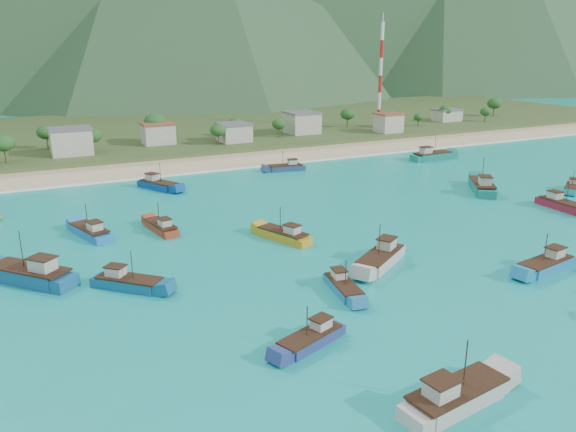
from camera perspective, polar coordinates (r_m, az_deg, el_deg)
name	(u,v)px	position (r m, az deg, el deg)	size (l,w,h in m)	color
ground	(355,267)	(82.09, 6.82, -5.17)	(600.00, 600.00, 0.00)	#0C868A
beach	(194,165)	(151.63, -9.55, 5.16)	(400.00, 18.00, 1.20)	beige
land	(144,133)	(209.96, -14.47, 8.19)	(400.00, 110.00, 2.40)	#385123
surf_line	(205,172)	(142.75, -8.44, 4.47)	(400.00, 2.50, 0.08)	white
village	(160,135)	(172.85, -12.86, 8.05)	(211.72, 27.39, 7.45)	beige
vegetation	(174,132)	(174.35, -11.47, 8.33)	(277.05, 25.34, 9.11)	#235623
radio_tower	(381,75)	(210.10, 9.38, 13.92)	(1.20, 1.20, 36.25)	red
boat_0	(159,185)	(127.69, -13.01, 3.04)	(7.81, 10.98, 6.34)	navy
boat_1	(456,398)	(54.61, 16.65, -17.29)	(11.71, 4.84, 6.72)	#B8B2A8
boat_2	(546,266)	(88.08, 24.74, -4.62)	(10.79, 4.72, 6.16)	#1979B8
boat_3	(161,228)	(98.82, -12.76, -1.20)	(4.24, 9.53, 5.44)	#99371D
boat_4	(311,340)	(61.74, 2.36, -12.47)	(9.13, 5.46, 5.19)	navy
boat_5	(286,168)	(142.59, -0.23, 4.89)	(9.78, 4.34, 5.58)	navy
boat_9	(381,259)	(83.09, 9.39, -4.37)	(11.60, 9.17, 6.85)	beige
boat_12	(31,276)	(83.66, -24.66, -5.53)	(11.60, 12.28, 7.71)	#145483
boat_13	(562,205)	(121.54, 26.07, 0.97)	(3.41, 10.57, 6.19)	maroon
boat_14	(482,187)	(129.27, 19.12, 2.81)	(10.56, 12.85, 7.67)	#136B62
boat_18	(572,188)	(137.67, 26.88, 2.51)	(8.44, 6.72, 5.00)	teal
boat_21	(90,233)	(99.45, -19.43, -1.60)	(5.97, 10.56, 5.99)	blue
boat_22	(128,284)	(77.47, -15.90, -6.62)	(9.11, 8.95, 5.83)	#0D5985
boat_24	(432,156)	(160.74, 14.39, 5.89)	(12.57, 4.13, 7.36)	#117061
boat_25	(284,236)	(92.22, -0.43, -2.04)	(6.46, 10.36, 5.90)	gold
boat_26	(343,288)	(73.93, 5.63, -7.30)	(3.94, 8.91, 5.09)	#206EA4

